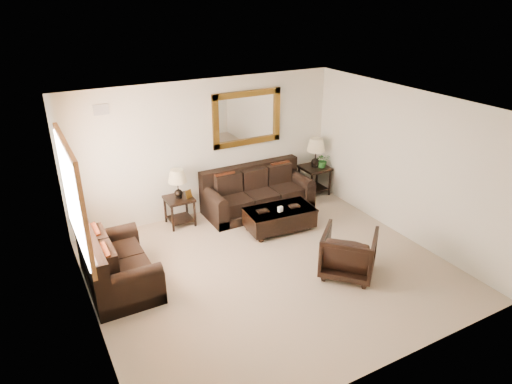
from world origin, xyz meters
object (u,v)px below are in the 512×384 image
end_table_right (315,158)px  loveseat (115,267)px  coffee_table (280,217)px  armchair (349,251)px  sofa (257,195)px  end_table_left (178,189)px

end_table_right → loveseat: bearing=-163.2°
coffee_table → armchair: armchair is taller
loveseat → end_table_right: end_table_right is taller
sofa → end_table_left: bearing=175.2°
end_table_left → armchair: size_ratio=1.36×
loveseat → coffee_table: loveseat is taller
loveseat → coffee_table: bearing=-83.9°
end_table_left → end_table_right: end_table_right is taller
end_table_left → end_table_right: (3.15, -0.03, 0.09)m
sofa → end_table_right: 1.61m
armchair → coffee_table: bearing=-36.0°
end_table_right → armchair: (-1.37, -2.86, -0.42)m
end_table_left → armchair: (1.78, -2.90, -0.32)m
sofa → loveseat: size_ratio=1.37×
end_table_right → coffee_table: end_table_right is taller
loveseat → end_table_right: 4.94m
end_table_left → sofa: bearing=-4.8°
loveseat → coffee_table: 3.16m
coffee_table → armchair: (0.20, -1.78, 0.15)m
sofa → end_table_left: (-1.63, 0.14, 0.41)m
loveseat → coffee_table: (3.14, 0.33, -0.06)m
loveseat → armchair: size_ratio=1.93×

